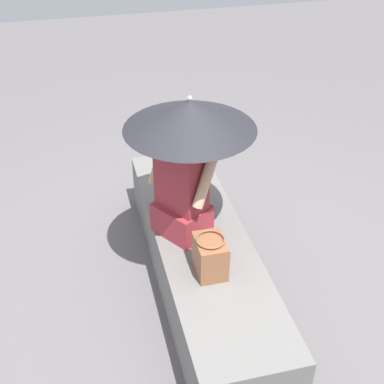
{
  "coord_description": "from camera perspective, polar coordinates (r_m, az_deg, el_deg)",
  "views": [
    {
      "loc": [
        -2.73,
        0.74,
        2.74
      ],
      "look_at": [
        0.05,
        0.06,
        0.79
      ],
      "focal_mm": 49.6,
      "sensor_mm": 36.0,
      "label": 1
    }
  ],
  "objects": [
    {
      "name": "ground_plane",
      "position": [
        3.94,
        1.02,
        -9.77
      ],
      "size": [
        14.0,
        14.0,
        0.0
      ],
      "primitive_type": "plane",
      "color": "#605B5E"
    },
    {
      "name": "parasol",
      "position": [
        3.26,
        -0.24,
        8.3
      ],
      "size": [
        0.84,
        0.84,
        1.0
      ],
      "color": "#B7B7BC",
      "rests_on": "stone_bench"
    },
    {
      "name": "handbag_black",
      "position": [
        3.3,
        1.96,
        -6.87
      ],
      "size": [
        0.24,
        0.18,
        0.27
      ],
      "color": "brown",
      "rests_on": "stone_bench"
    },
    {
      "name": "person_seated",
      "position": [
        3.47,
        -1.14,
        0.82
      ],
      "size": [
        0.5,
        0.43,
        0.9
      ],
      "color": "#992D38",
      "rests_on": "stone_bench"
    },
    {
      "name": "stone_bench",
      "position": [
        3.79,
        1.05,
        -7.4
      ],
      "size": [
        2.33,
        0.62,
        0.44
      ],
      "primitive_type": "cube",
      "color": "slate",
      "rests_on": "ground"
    }
  ]
}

